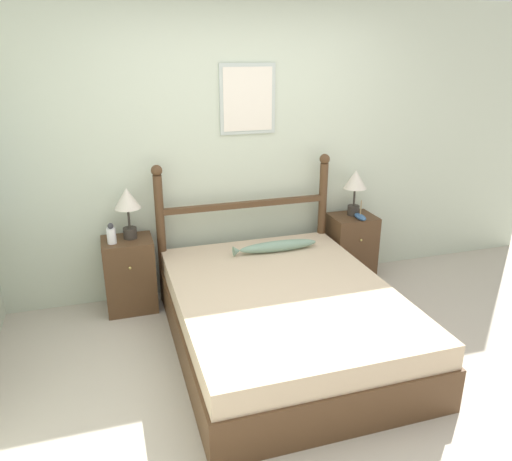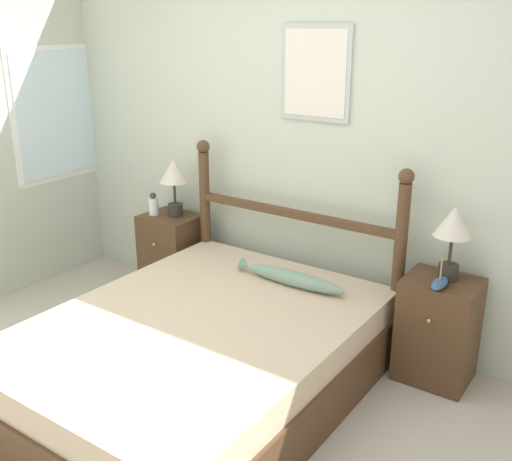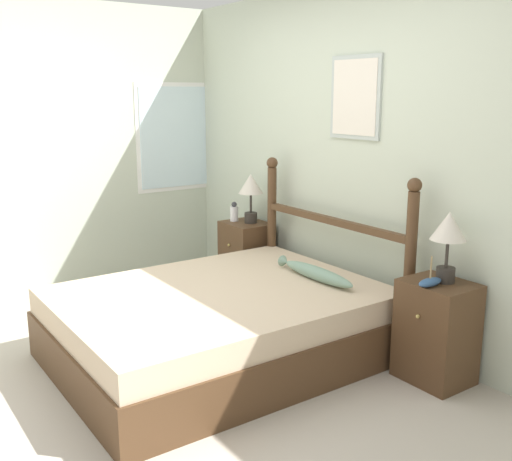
{
  "view_description": "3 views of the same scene",
  "coord_description": "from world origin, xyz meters",
  "views": [
    {
      "loc": [
        -1.17,
        -2.52,
        2.14
      ],
      "look_at": [
        -0.06,
        1.05,
        0.77
      ],
      "focal_mm": 35.0,
      "sensor_mm": 36.0,
      "label": 1
    },
    {
      "loc": [
        1.95,
        -1.67,
        2.04
      ],
      "look_at": [
        0.05,
        1.05,
        0.87
      ],
      "focal_mm": 42.0,
      "sensor_mm": 36.0,
      "label": 2
    },
    {
      "loc": [
        3.24,
        -1.4,
        1.76
      ],
      "look_at": [
        -0.09,
        0.93,
        0.82
      ],
      "focal_mm": 42.0,
      "sensor_mm": 36.0,
      "label": 3
    }
  ],
  "objects": [
    {
      "name": "ground_plane",
      "position": [
        0.0,
        0.0,
        0.0
      ],
      "size": [
        16.0,
        16.0,
        0.0
      ],
      "primitive_type": "plane",
      "color": "#B7AD9E"
    },
    {
      "name": "wall_back",
      "position": [
        0.0,
        1.73,
        1.28
      ],
      "size": [
        6.4,
        0.08,
        2.55
      ],
      "color": "beige",
      "rests_on": "ground_plane"
    },
    {
      "name": "bed",
      "position": [
        -0.0,
        0.56,
        0.24
      ],
      "size": [
        1.59,
        2.08,
        0.48
      ],
      "color": "#4C331E",
      "rests_on": "ground_plane"
    },
    {
      "name": "headboard",
      "position": [
        -0.0,
        1.56,
        0.68
      ],
      "size": [
        1.6,
        0.09,
        1.24
      ],
      "color": "#4C331E",
      "rests_on": "ground_plane"
    },
    {
      "name": "nightstand_left",
      "position": [
        -1.05,
        1.5,
        0.32
      ],
      "size": [
        0.42,
        0.37,
        0.64
      ],
      "color": "#4C331E",
      "rests_on": "ground_plane"
    },
    {
      "name": "nightstand_right",
      "position": [
        1.04,
        1.5,
        0.32
      ],
      "size": [
        0.42,
        0.37,
        0.64
      ],
      "color": "#4C331E",
      "rests_on": "ground_plane"
    },
    {
      "name": "table_lamp_left",
      "position": [
        -1.02,
        1.52,
        0.95
      ],
      "size": [
        0.22,
        0.22,
        0.43
      ],
      "color": "#2D2823",
      "rests_on": "nightstand_left"
    },
    {
      "name": "table_lamp_right",
      "position": [
        1.06,
        1.52,
        0.95
      ],
      "size": [
        0.22,
        0.22,
        0.43
      ],
      "color": "#2D2823",
      "rests_on": "nightstand_right"
    },
    {
      "name": "bottle",
      "position": [
        -1.17,
        1.45,
        0.72
      ],
      "size": [
        0.07,
        0.07,
        0.17
      ],
      "color": "white",
      "rests_on": "nightstand_left"
    },
    {
      "name": "model_boat",
      "position": [
        1.06,
        1.39,
        0.66
      ],
      "size": [
        0.07,
        0.18,
        0.18
      ],
      "color": "#335684",
      "rests_on": "nightstand_right"
    },
    {
      "name": "fish_pillow",
      "position": [
        0.18,
        1.25,
        0.53
      ],
      "size": [
        0.75,
        0.11,
        0.09
      ],
      "color": "gray",
      "rests_on": "bed"
    }
  ]
}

